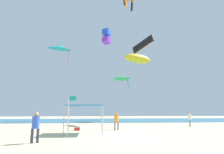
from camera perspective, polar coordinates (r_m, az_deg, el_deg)
name	(u,v)px	position (r m, az deg, el deg)	size (l,w,h in m)	color
ground	(124,135)	(16.52, 3.67, -17.22)	(110.00, 110.00, 0.10)	beige
ocean_strip	(106,120)	(41.08, -1.79, -12.93)	(110.00, 18.29, 0.03)	teal
canopy_tent	(85,107)	(17.40, -8.24, -8.83)	(3.21, 3.15, 2.48)	#B2B2B7
person_near_tent	(190,118)	(26.84, 22.40, -11.38)	(0.43, 0.45, 1.82)	slate
person_central	(116,119)	(20.18, 1.34, -12.66)	(0.50, 0.45, 1.89)	slate
person_rightmost	(36,124)	(13.22, -22.08, -13.15)	(0.48, 0.46, 1.92)	#33384C
banner_flag	(69,112)	(15.21, -12.80, -10.17)	(0.61, 0.06, 3.13)	silver
cooler_box	(77,129)	(20.34, -10.52, -15.11)	(0.57, 0.37, 0.35)	red
kite_delta_green	(121,77)	(37.29, 2.85, -0.11)	(4.29, 4.31, 2.78)	green
kite_inflatable_yellow	(138,59)	(46.13, 7.82, 5.51)	(7.85, 5.40, 2.88)	yellow
kite_parafoil_black	(143,44)	(33.99, 9.32, 9.68)	(3.07, 3.63, 2.73)	black
kite_box_blue	(106,36)	(46.36, -1.70, 12.17)	(2.35, 2.44, 3.70)	blue
kite_delta_teal	(60,47)	(43.04, -15.49, 8.68)	(6.34, 6.38, 4.17)	teal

